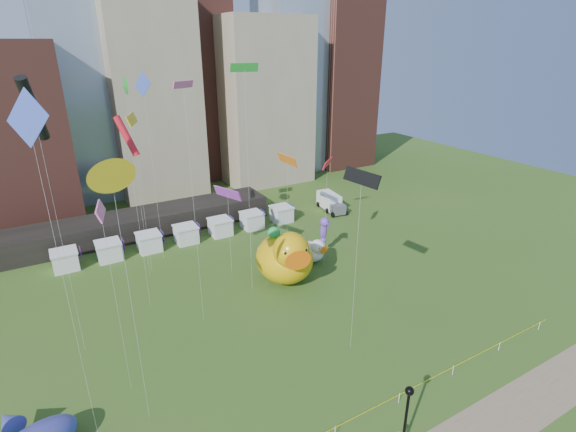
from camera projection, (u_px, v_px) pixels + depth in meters
skyline at (136, 69)px, 72.27m from camera, size 101.00×23.00×68.00m
pavilion at (138, 224)px, 61.50m from camera, size 38.00×6.00×3.20m
vendor_tents at (186, 235)px, 59.22m from camera, size 33.24×2.80×2.40m
caution_tape at (335, 429)px, 30.05m from camera, size 50.00×0.06×0.90m
big_duck at (286, 257)px, 48.75m from camera, size 7.87×9.50×6.84m
small_duck at (312, 251)px, 53.92m from camera, size 3.92×4.53×3.20m
seahorse_green at (274, 241)px, 49.40m from camera, size 1.59×1.92×6.27m
seahorse_purple at (324, 228)px, 54.97m from camera, size 1.27×1.56×5.09m
lamppost at (407, 412)px, 27.98m from camera, size 0.58×0.58×5.58m
box_truck at (330, 202)px, 70.53m from camera, size 3.13×6.49×2.65m
kite_0 at (127, 137)px, 38.66m from camera, size 1.96×1.98×19.64m
kite_1 at (184, 90)px, 34.63m from camera, size 1.91×1.05×22.80m
kite_2 at (362, 178)px, 33.23m from camera, size 0.94×3.56×16.50m
kite_3 at (244, 70)px, 39.60m from camera, size 2.69×0.70×23.88m
kite_4 at (132, 120)px, 45.37m from camera, size 1.82×3.50×18.62m
kite_5 at (143, 89)px, 47.28m from camera, size 1.23×2.51×22.72m
kite_6 at (287, 160)px, 55.32m from camera, size 0.74×4.12×12.26m
kite_7 at (227, 193)px, 47.86m from camera, size 1.89×3.88×10.69m
kite_8 at (327, 164)px, 48.61m from camera, size 2.56×2.23×13.42m
kite_9 at (101, 213)px, 28.80m from camera, size 0.97×2.70×15.60m
kite_10 at (33, 109)px, 30.86m from camera, size 1.74×2.94×23.59m
kite_11 at (125, 86)px, 43.19m from camera, size 0.28×1.84×22.49m
kite_12 at (111, 176)px, 24.97m from camera, size 1.99×0.87×19.49m
kite_13 at (29, 127)px, 22.14m from camera, size 1.96×2.46×23.59m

